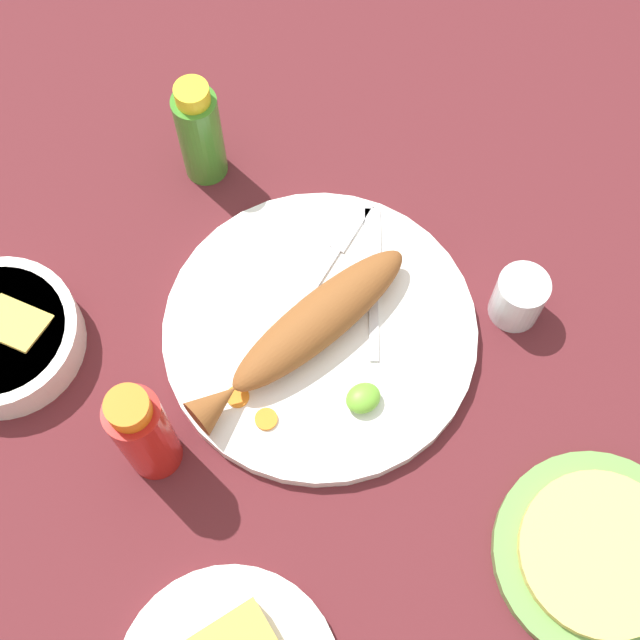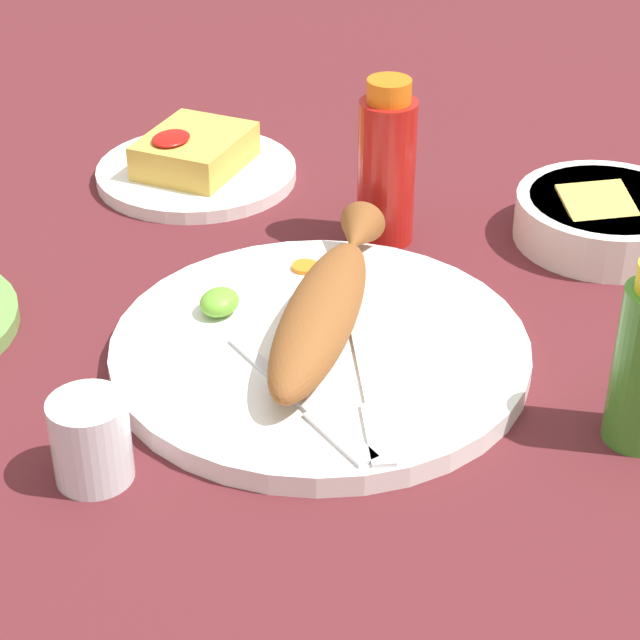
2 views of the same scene
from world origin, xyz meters
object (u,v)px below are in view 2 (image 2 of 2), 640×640
at_px(guacamole_bowl, 605,216).
at_px(main_plate, 320,350).
at_px(fried_fish, 325,305).
at_px(side_plate_fries, 197,173).
at_px(fork_far, 306,405).
at_px(salt_cup, 92,445).
at_px(fork_near, 370,397).
at_px(hot_sauce_bottle_red, 387,166).

bearing_deg(guacamole_bowl, main_plate, -29.79).
bearing_deg(fried_fish, side_plate_fries, -143.59).
distance_m(main_plate, side_plate_fries, 0.36).
height_order(fried_fish, fork_far, fried_fish).
distance_m(main_plate, fried_fish, 0.04).
relative_size(fork_far, salt_cup, 2.54).
distance_m(fork_far, guacamole_bowl, 0.40).
bearing_deg(guacamole_bowl, fork_far, -20.67).
relative_size(main_plate, fork_near, 1.99).
bearing_deg(guacamole_bowl, salt_cup, -27.63).
bearing_deg(guacamole_bowl, fried_fish, -31.78).
bearing_deg(main_plate, hot_sauce_bottle_red, -173.35).
height_order(fried_fish, side_plate_fries, fried_fish).
relative_size(fork_far, side_plate_fries, 0.78).
xyz_separation_m(fork_far, hot_sauce_bottle_red, (-0.30, -0.05, 0.06)).
relative_size(hot_sauce_bottle_red, side_plate_fries, 0.76).
relative_size(fork_far, guacamole_bowl, 0.96).
distance_m(salt_cup, guacamole_bowl, 0.55).
bearing_deg(fork_near, fork_far, -83.91).
distance_m(fork_far, side_plate_fries, 0.44).
relative_size(hot_sauce_bottle_red, salt_cup, 2.48).
xyz_separation_m(salt_cup, side_plate_fries, (-0.45, -0.16, -0.02)).
distance_m(main_plate, salt_cup, 0.21).
relative_size(fried_fish, hot_sauce_bottle_red, 1.79).
relative_size(fork_near, guacamole_bowl, 0.99).
relative_size(fried_fish, salt_cup, 4.45).
bearing_deg(fried_fish, fork_near, 32.79).
bearing_deg(hot_sauce_bottle_red, fried_fish, 6.37).
xyz_separation_m(fork_near, side_plate_fries, (-0.31, -0.32, -0.01)).
height_order(fork_near, side_plate_fries, fork_near).
height_order(hot_sauce_bottle_red, guacamole_bowl, hot_sauce_bottle_red).
relative_size(side_plate_fries, guacamole_bowl, 1.23).
distance_m(fried_fish, salt_cup, 0.23).
xyz_separation_m(fork_far, side_plate_fries, (-0.34, -0.28, -0.01)).
bearing_deg(salt_cup, hot_sauce_bottle_red, 171.22).
distance_m(hot_sauce_bottle_red, salt_cup, 0.42).
xyz_separation_m(fried_fish, fork_far, (0.10, 0.03, -0.02)).
distance_m(fork_near, fork_far, 0.05).
xyz_separation_m(main_plate, salt_cup, (0.20, -0.09, 0.02)).
height_order(fork_far, guacamole_bowl, guacamole_bowl).
bearing_deg(main_plate, fork_near, 48.88).
xyz_separation_m(fork_near, salt_cup, (0.14, -0.15, 0.01)).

